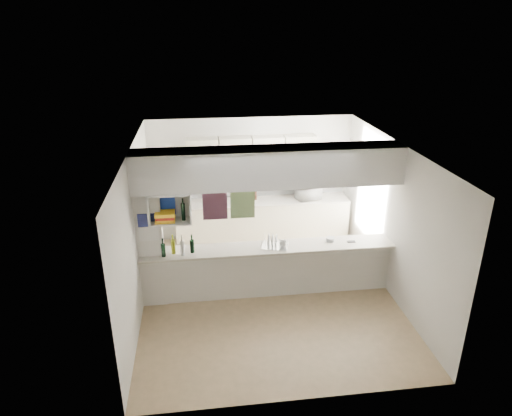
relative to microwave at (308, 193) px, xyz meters
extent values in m
plane|color=#917A54|center=(-1.17, -2.06, -1.05)|extent=(4.80, 4.80, 0.00)
plane|color=white|center=(-1.17, -2.06, 1.55)|extent=(4.80, 4.80, 0.00)
plane|color=silver|center=(-1.17, 0.34, 0.25)|extent=(4.20, 0.00, 4.20)
plane|color=silver|center=(-3.27, -2.06, 0.25)|extent=(0.00, 4.80, 4.80)
plane|color=silver|center=(0.93, -2.06, 0.25)|extent=(0.00, 4.80, 4.80)
cube|color=silver|center=(-1.17, -2.06, -0.61)|extent=(4.20, 0.15, 0.88)
cube|color=beige|center=(-1.17, -2.06, -0.15)|extent=(4.20, 0.50, 0.04)
cube|color=white|center=(-1.17, -2.06, 1.25)|extent=(4.20, 0.50, 0.60)
cube|color=silver|center=(-3.07, -2.06, 0.25)|extent=(0.40, 0.18, 2.60)
cube|color=#191E4C|center=(-3.07, -2.16, 0.50)|extent=(0.30, 0.01, 0.22)
cube|color=white|center=(-3.07, -2.16, 0.27)|extent=(0.30, 0.01, 0.24)
cube|color=black|center=(-2.02, -1.84, 0.63)|extent=(0.40, 0.02, 0.62)
cube|color=#186B6F|center=(-1.57, -1.84, 0.63)|extent=(0.40, 0.02, 0.62)
cube|color=white|center=(-2.72, -2.16, 0.46)|extent=(0.65, 0.35, 0.02)
cube|color=white|center=(-2.72, -2.16, 0.93)|extent=(0.65, 0.35, 0.02)
cube|color=white|center=(-2.72, -2.00, 0.70)|extent=(0.65, 0.02, 0.50)
cube|color=white|center=(-3.03, -2.16, 0.70)|extent=(0.02, 0.35, 0.50)
cube|color=white|center=(-2.40, -2.16, 0.70)|extent=(0.02, 0.35, 0.50)
cube|color=yellow|center=(-2.80, -2.16, 0.50)|extent=(0.30, 0.24, 0.05)
cube|color=#AC1E17|center=(-2.80, -2.16, 0.55)|extent=(0.28, 0.22, 0.05)
cube|color=yellow|center=(-2.80, -2.16, 0.60)|extent=(0.30, 0.24, 0.05)
cube|color=navy|center=(-2.77, -2.04, 0.70)|extent=(0.26, 0.02, 0.34)
cylinder|color=black|center=(-2.52, -2.16, 0.61)|extent=(0.06, 0.06, 0.28)
cube|color=beige|center=(-0.97, 0.04, -0.60)|extent=(3.60, 0.60, 0.90)
cube|color=beige|center=(-0.97, 0.04, -0.15)|extent=(3.60, 0.63, 0.03)
cube|color=silver|center=(-0.97, 0.32, 0.17)|extent=(3.60, 0.03, 0.60)
cube|color=beige|center=(-1.17, 0.17, 0.83)|extent=(2.62, 0.34, 0.72)
cube|color=white|center=(-0.42, 0.10, 0.43)|extent=(0.60, 0.46, 0.12)
cube|color=silver|center=(-0.42, -0.13, 0.39)|extent=(0.60, 0.02, 0.05)
imported|color=white|center=(0.00, 0.00, 0.00)|extent=(0.55, 0.44, 0.27)
imported|color=navy|center=(-0.03, 0.03, 0.16)|extent=(0.23, 0.23, 0.06)
cube|color=silver|center=(-1.06, -2.06, -0.13)|extent=(0.50, 0.43, 0.01)
cylinder|color=white|center=(-1.16, -2.03, -0.01)|extent=(0.08, 0.21, 0.21)
cylinder|color=white|center=(-1.10, -2.05, -0.01)|extent=(0.08, 0.21, 0.21)
cylinder|color=white|center=(-1.04, -2.07, -0.01)|extent=(0.08, 0.21, 0.21)
imported|color=white|center=(-0.93, -2.11, -0.07)|extent=(0.13, 0.13, 0.10)
cylinder|color=black|center=(-2.86, -2.18, -0.03)|extent=(0.07, 0.07, 0.22)
cylinder|color=black|center=(-2.86, -2.18, 0.13)|extent=(0.03, 0.03, 0.10)
cylinder|color=olive|center=(-2.71, -2.10, -0.02)|extent=(0.07, 0.07, 0.23)
cylinder|color=olive|center=(-2.71, -2.10, 0.15)|extent=(0.03, 0.03, 0.10)
cylinder|color=silver|center=(-2.56, -2.18, -0.01)|extent=(0.07, 0.07, 0.25)
cylinder|color=silver|center=(-2.56, -2.18, 0.16)|extent=(0.03, 0.03, 0.10)
cylinder|color=black|center=(-2.41, -2.10, -0.03)|extent=(0.07, 0.07, 0.22)
cylinder|color=black|center=(-2.41, -2.10, 0.13)|extent=(0.03, 0.03, 0.10)
cylinder|color=silver|center=(-0.10, -1.99, -0.10)|extent=(0.14, 0.14, 0.07)
cube|color=black|center=(0.25, -2.06, -0.13)|extent=(0.14, 0.07, 0.01)
cylinder|color=black|center=(-1.49, 0.09, -0.07)|extent=(0.09, 0.09, 0.13)
cube|color=#4E2C1A|center=(-1.12, 0.12, -0.04)|extent=(0.10, 0.08, 0.18)
camera|label=1|loc=(-2.23, -8.71, 3.33)|focal=32.00mm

